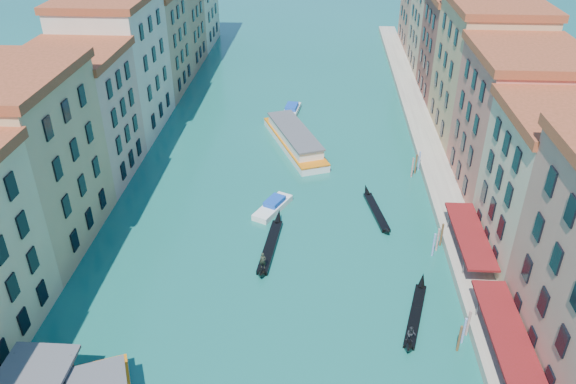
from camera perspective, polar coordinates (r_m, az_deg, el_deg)
name	(u,v)px	position (r m, az deg, el deg)	size (l,w,h in m)	color
left_bank_palazzos	(103,84)	(87.30, -18.24, 10.41)	(12.80, 128.40, 21.00)	#CAB791
right_bank_palazzos	(494,91)	(85.22, 20.22, 9.60)	(12.80, 128.40, 21.00)	#96523A
quay	(428,149)	(86.83, 14.07, 4.30)	(4.00, 140.00, 1.00)	gray
restaurant_awnings	(512,345)	(51.83, 21.81, -14.21)	(3.20, 44.55, 3.12)	maroon
mooring_poles_right	(457,310)	(56.12, 16.84, -11.44)	(1.44, 54.24, 3.20)	brown
vaporetto_far	(295,139)	(85.48, 0.67, 5.40)	(10.88, 18.97, 2.78)	white
gondola_fore	(270,245)	(63.37, -1.83, -5.40)	(2.19, 13.04, 2.60)	black
gondola_right	(415,315)	(55.92, 12.80, -12.10)	(3.87, 11.43, 2.32)	black
gondola_far	(376,210)	(70.42, 8.92, -1.83)	(3.12, 11.25, 1.60)	black
motorboat_mid	(273,206)	(70.02, -1.52, -1.43)	(4.74, 6.84, 1.37)	white
motorboat_far	(291,111)	(97.55, 0.33, 8.28)	(3.22, 7.51, 1.51)	silver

